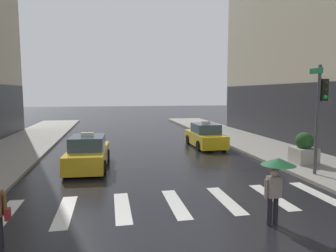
# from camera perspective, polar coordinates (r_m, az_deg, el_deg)

# --- Properties ---
(ground_plane) EXTENTS (160.00, 160.00, 0.00)m
(ground_plane) POSITION_cam_1_polar(r_m,az_deg,el_deg) (8.02, 6.47, -21.66)
(ground_plane) COLOR black
(crosswalk_markings) EXTENTS (11.30, 2.80, 0.01)m
(crosswalk_markings) POSITION_cam_1_polar(r_m,az_deg,el_deg) (10.67, 1.45, -14.31)
(crosswalk_markings) COLOR silver
(crosswalk_markings) RESTS_ON ground
(traffic_light_pole) EXTENTS (0.44, 0.84, 4.80)m
(traffic_light_pole) POSITION_cam_1_polar(r_m,az_deg,el_deg) (14.85, 26.66, 3.68)
(traffic_light_pole) COLOR #47474C
(traffic_light_pole) RESTS_ON curb_right
(taxi_lead) EXTENTS (2.13, 4.63, 1.80)m
(taxi_lead) POSITION_cam_1_polar(r_m,az_deg,el_deg) (15.77, -14.75, -5.02)
(taxi_lead) COLOR gold
(taxi_lead) RESTS_ON ground
(taxi_second) EXTENTS (1.94, 4.55, 1.80)m
(taxi_second) POSITION_cam_1_polar(r_m,az_deg,el_deg) (21.36, 6.99, -1.95)
(taxi_second) COLOR yellow
(taxi_second) RESTS_ON ground
(pedestrian_with_umbrella) EXTENTS (0.96, 0.96, 1.94)m
(pedestrian_with_umbrella) POSITION_cam_1_polar(r_m,az_deg,el_deg) (9.14, 19.69, -8.28)
(pedestrian_with_umbrella) COLOR black
(pedestrian_with_umbrella) RESTS_ON ground
(planter_near_corner) EXTENTS (1.10, 1.10, 1.60)m
(planter_near_corner) POSITION_cam_1_polar(r_m,az_deg,el_deg) (17.10, 24.14, -4.00)
(planter_near_corner) COLOR #A8A399
(planter_near_corner) RESTS_ON curb_right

